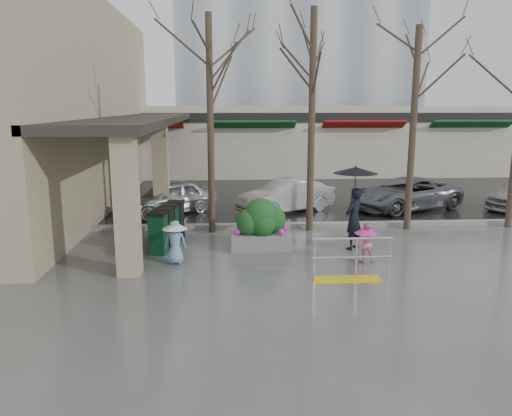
{
  "coord_description": "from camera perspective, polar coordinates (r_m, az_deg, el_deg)",
  "views": [
    {
      "loc": [
        -1.55,
        -12.28,
        4.05
      ],
      "look_at": [
        -0.73,
        1.03,
        1.3
      ],
      "focal_mm": 35.0,
      "sensor_mm": 36.0,
      "label": 1
    }
  ],
  "objects": [
    {
      "name": "tree_west",
      "position": [
        15.92,
        -5.35,
        15.33
      ],
      "size": [
        3.2,
        3.2,
        6.8
      ],
      "color": "#382B21",
      "rests_on": "ground"
    },
    {
      "name": "woman",
      "position": [
        14.34,
        11.18,
        0.77
      ],
      "size": [
        1.25,
        1.25,
        2.41
      ],
      "rotation": [
        0.0,
        0.0,
        3.91
      ],
      "color": "black",
      "rests_on": "ground"
    },
    {
      "name": "near_building",
      "position": [
        21.61,
        -24.14,
        10.53
      ],
      "size": [
        6.0,
        18.0,
        8.0
      ],
      "primitive_type": "cube",
      "color": "tan",
      "rests_on": "ground"
    },
    {
      "name": "child_blue",
      "position": [
        13.08,
        -9.23,
        -3.42
      ],
      "size": [
        0.65,
        0.65,
        1.15
      ],
      "rotation": [
        0.0,
        0.0,
        3.08
      ],
      "color": "#709CC7",
      "rests_on": "ground"
    },
    {
      "name": "car_b",
      "position": [
        19.22,
        3.51,
        1.39
      ],
      "size": [
        3.99,
        3.04,
        1.26
      ],
      "primitive_type": "imported",
      "rotation": [
        0.0,
        0.0,
        -1.06
      ],
      "color": "silver",
      "rests_on": "ground"
    },
    {
      "name": "curb",
      "position": [
        16.83,
        1.84,
        -2.01
      ],
      "size": [
        120.0,
        0.3,
        0.15
      ],
      "primitive_type": "cube",
      "color": "gray",
      "rests_on": "ground"
    },
    {
      "name": "canopy_slab",
      "position": [
        20.54,
        -12.85,
        10.19
      ],
      "size": [
        2.8,
        18.0,
        0.25
      ],
      "primitive_type": "cube",
      "color": "#2D2823",
      "rests_on": "pillar_front"
    },
    {
      "name": "tree_midwest",
      "position": [
        16.16,
        6.51,
        15.78
      ],
      "size": [
        3.2,
        3.2,
        7.0
      ],
      "color": "#382B21",
      "rests_on": "ground"
    },
    {
      "name": "storefront_row",
      "position": [
        30.52,
        3.18,
        7.82
      ],
      "size": [
        34.0,
        6.74,
        4.0
      ],
      "color": "beige",
      "rests_on": "ground"
    },
    {
      "name": "pillar_front",
      "position": [
        12.23,
        -14.55,
        0.43
      ],
      "size": [
        0.55,
        0.55,
        3.5
      ],
      "primitive_type": "cube",
      "color": "tan",
      "rests_on": "ground"
    },
    {
      "name": "street_asphalt",
      "position": [
        34.55,
        -0.95,
        4.94
      ],
      "size": [
        120.0,
        36.0,
        0.01
      ],
      "primitive_type": "cube",
      "color": "black",
      "rests_on": "ground"
    },
    {
      "name": "child_pink",
      "position": [
        13.35,
        12.4,
        -3.57
      ],
      "size": [
        0.6,
        0.6,
        1.07
      ],
      "rotation": [
        0.0,
        0.0,
        3.05
      ],
      "color": "pink",
      "rests_on": "ground"
    },
    {
      "name": "handrail",
      "position": [
        12.03,
        10.7,
        -6.34
      ],
      "size": [
        1.9,
        0.5,
        1.03
      ],
      "color": "yellow",
      "rests_on": "ground"
    },
    {
      "name": "planter",
      "position": [
        14.23,
        0.59,
        -1.93
      ],
      "size": [
        1.7,
        1.0,
        1.48
      ],
      "rotation": [
        0.0,
        0.0,
        -0.01
      ],
      "color": "slate",
      "rests_on": "ground"
    },
    {
      "name": "car_c",
      "position": [
        20.5,
        16.72,
        1.56
      ],
      "size": [
        4.99,
        3.65,
        1.26
      ],
      "primitive_type": "imported",
      "rotation": [
        0.0,
        0.0,
        -1.18
      ],
      "color": "slate",
      "rests_on": "ground"
    },
    {
      "name": "tree_mideast",
      "position": [
        17.01,
        17.83,
        13.84
      ],
      "size": [
        3.2,
        3.2,
        6.5
      ],
      "color": "#382B21",
      "rests_on": "ground"
    },
    {
      "name": "ground",
      "position": [
        13.03,
        3.49,
        -6.49
      ],
      "size": [
        120.0,
        120.0,
        0.0
      ],
      "primitive_type": "plane",
      "color": "#51514F",
      "rests_on": "ground"
    },
    {
      "name": "car_a",
      "position": [
        19.14,
        -9.98,
        1.19
      ],
      "size": [
        3.9,
        3.28,
        1.26
      ],
      "primitive_type": "imported",
      "rotation": [
        0.0,
        0.0,
        -0.99
      ],
      "color": "#B8B7BD",
      "rests_on": "ground"
    },
    {
      "name": "pillar_back",
      "position": [
        18.57,
        -10.81,
        4.34
      ],
      "size": [
        0.55,
        0.55,
        3.5
      ],
      "primitive_type": "cube",
      "color": "tan",
      "rests_on": "ground"
    },
    {
      "name": "news_boxes",
      "position": [
        14.78,
        -10.1,
        -2.06
      ],
      "size": [
        0.88,
        2.18,
        1.19
      ],
      "rotation": [
        0.0,
        0.0,
        -0.19
      ],
      "color": "#0E3E23",
      "rests_on": "ground"
    }
  ]
}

